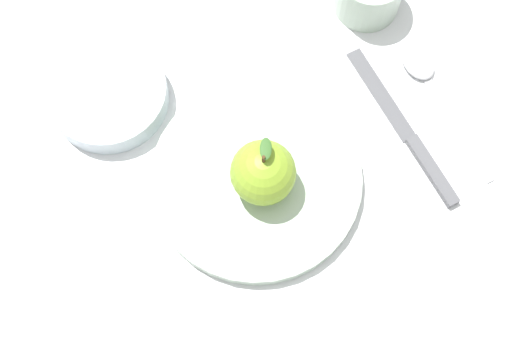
# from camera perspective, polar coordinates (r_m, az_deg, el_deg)

# --- Properties ---
(ground_plane) EXTENTS (2.40, 2.40, 0.00)m
(ground_plane) POSITION_cam_1_polar(r_m,az_deg,el_deg) (0.81, 2.13, 0.24)
(ground_plane) COLOR silver
(dinner_plate) EXTENTS (0.23, 0.23, 0.02)m
(dinner_plate) POSITION_cam_1_polar(r_m,az_deg,el_deg) (0.79, -0.00, -0.23)
(dinner_plate) COLOR #B2C6B2
(dinner_plate) RESTS_ON ground_plane
(apple) EXTENTS (0.07, 0.07, 0.08)m
(apple) POSITION_cam_1_polar(r_m,az_deg,el_deg) (0.75, 0.57, 0.27)
(apple) COLOR #8CB22D
(apple) RESTS_ON dinner_plate
(side_bowl) EXTENTS (0.14, 0.14, 0.03)m
(side_bowl) POSITION_cam_1_polar(r_m,az_deg,el_deg) (0.84, -11.68, 6.45)
(side_bowl) COLOR silver
(side_bowl) RESTS_ON ground_plane
(knife) EXTENTS (0.17, 0.16, 0.01)m
(knife) POSITION_cam_1_polar(r_m,az_deg,el_deg) (0.83, 12.19, 2.84)
(knife) COLOR #59595E
(knife) RESTS_ON ground_plane
(spoon) EXTENTS (0.16, 0.13, 0.01)m
(spoon) POSITION_cam_1_polar(r_m,az_deg,el_deg) (0.87, 13.44, 7.54)
(spoon) COLOR silver
(spoon) RESTS_ON ground_plane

